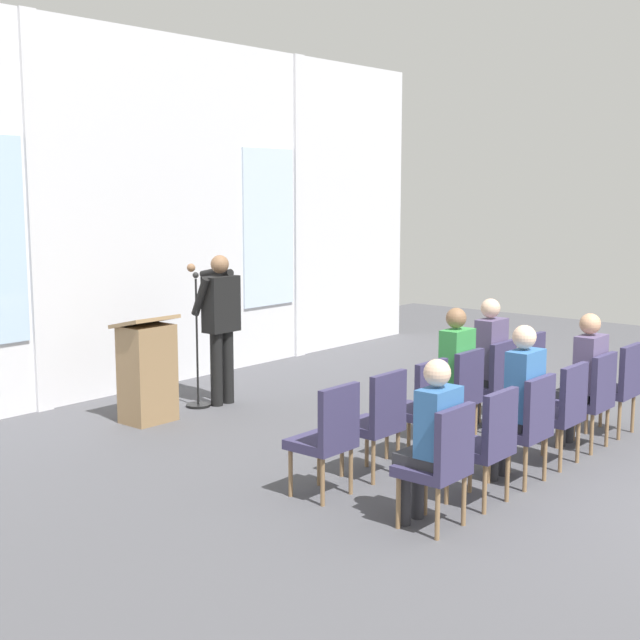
{
  "coord_description": "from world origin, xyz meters",
  "views": [
    {
      "loc": [
        -7.01,
        -1.78,
        2.49
      ],
      "look_at": [
        -0.01,
        4.11,
        1.13
      ],
      "focal_mm": 49.84,
      "sensor_mm": 36.0,
      "label": 1
    }
  ],
  "objects_px": {
    "chair_r0_c1": "(377,417)",
    "chair_r0_c4": "(493,379)",
    "chair_r1_c3": "(561,408)",
    "chair_r0_c2": "(421,403)",
    "chair_r1_c2": "(527,423)",
    "audience_r0_c4": "(487,357)",
    "chair_r1_c5": "(619,383)",
    "chair_r0_c0": "(328,434)",
    "audience_r1_c4": "(585,373)",
    "chair_r0_c3": "(459,391)",
    "speaker": "(220,318)",
    "lectern": "(147,371)",
    "audience_r0_c3": "(452,368)",
    "chair_r1_c1": "(487,440)",
    "audience_r1_c0": "(432,434)",
    "chair_r1_c0": "(441,459)",
    "audience_r1_c2": "(519,396)",
    "mic_stand": "(198,378)",
    "chair_r1_c4": "(592,395)",
    "chair_r0_c5": "(523,370)"
  },
  "relations": [
    {
      "from": "lectern",
      "to": "chair_r0_c4",
      "type": "distance_m",
      "value": 3.65
    },
    {
      "from": "chair_r0_c1",
      "to": "chair_r1_c3",
      "type": "height_order",
      "value": "same"
    },
    {
      "from": "lectern",
      "to": "chair_r0_c2",
      "type": "xyz_separation_m",
      "value": [
        0.75,
        -2.99,
        -0.02
      ]
    },
    {
      "from": "speaker",
      "to": "chair_r0_c3",
      "type": "xyz_separation_m",
      "value": [
        0.36,
        -2.97,
        -0.48
      ]
    },
    {
      "from": "lectern",
      "to": "audience_r0_c3",
      "type": "distance_m",
      "value": 3.25
    },
    {
      "from": "chair_r0_c3",
      "to": "chair_r1_c5",
      "type": "xyz_separation_m",
      "value": [
        1.33,
        -1.07,
        0.0
      ]
    },
    {
      "from": "chair_r0_c3",
      "to": "chair_r1_c0",
      "type": "bearing_deg",
      "value": -151.95
    },
    {
      "from": "chair_r0_c1",
      "to": "chair_r1_c5",
      "type": "distance_m",
      "value": 2.87
    },
    {
      "from": "chair_r0_c2",
      "to": "audience_r0_c4",
      "type": "relative_size",
      "value": 0.68
    },
    {
      "from": "chair_r1_c0",
      "to": "audience_r1_c0",
      "type": "height_order",
      "value": "audience_r1_c0"
    },
    {
      "from": "audience_r1_c2",
      "to": "chair_r1_c5",
      "type": "relative_size",
      "value": 1.45
    },
    {
      "from": "audience_r0_c4",
      "to": "chair_r1_c5",
      "type": "distance_m",
      "value": 1.34
    },
    {
      "from": "audience_r0_c3",
      "to": "chair_r0_c2",
      "type": "bearing_deg",
      "value": -173.17
    },
    {
      "from": "lectern",
      "to": "audience_r1_c4",
      "type": "xyz_separation_m",
      "value": [
        2.08,
        -3.98,
        0.18
      ]
    },
    {
      "from": "audience_r0_c4",
      "to": "chair_r1_c2",
      "type": "relative_size",
      "value": 1.46
    },
    {
      "from": "chair_r0_c0",
      "to": "chair_r0_c3",
      "type": "bearing_deg",
      "value": 0.0
    },
    {
      "from": "audience_r1_c4",
      "to": "speaker",
      "type": "bearing_deg",
      "value": 104.57
    },
    {
      "from": "chair_r0_c3",
      "to": "speaker",
      "type": "bearing_deg",
      "value": 96.92
    },
    {
      "from": "chair_r0_c2",
      "to": "chair_r1_c2",
      "type": "xyz_separation_m",
      "value": [
        0.0,
        -1.07,
        0.0
      ]
    },
    {
      "from": "chair_r0_c1",
      "to": "audience_r0_c3",
      "type": "bearing_deg",
      "value": 3.43
    },
    {
      "from": "lectern",
      "to": "chair_r1_c4",
      "type": "xyz_separation_m",
      "value": [
        2.08,
        -4.06,
        -0.02
      ]
    },
    {
      "from": "chair_r0_c2",
      "to": "chair_r1_c1",
      "type": "relative_size",
      "value": 1.0
    },
    {
      "from": "chair_r0_c3",
      "to": "audience_r1_c4",
      "type": "distance_m",
      "value": 1.21
    },
    {
      "from": "lectern",
      "to": "chair_r1_c1",
      "type": "xyz_separation_m",
      "value": [
        0.08,
        -4.06,
        -0.02
      ]
    },
    {
      "from": "chair_r0_c1",
      "to": "mic_stand",
      "type": "bearing_deg",
      "value": 76.99
    },
    {
      "from": "chair_r1_c0",
      "to": "chair_r1_c4",
      "type": "relative_size",
      "value": 1.0
    },
    {
      "from": "chair_r1_c1",
      "to": "chair_r1_c3",
      "type": "height_order",
      "value": "same"
    },
    {
      "from": "chair_r1_c2",
      "to": "chair_r1_c4",
      "type": "bearing_deg",
      "value": 0.0
    },
    {
      "from": "chair_r0_c2",
      "to": "audience_r1_c0",
      "type": "height_order",
      "value": "audience_r1_c0"
    },
    {
      "from": "audience_r1_c0",
      "to": "audience_r1_c2",
      "type": "bearing_deg",
      "value": -0.21
    },
    {
      "from": "mic_stand",
      "to": "chair_r1_c4",
      "type": "relative_size",
      "value": 1.65
    },
    {
      "from": "mic_stand",
      "to": "audience_r1_c4",
      "type": "relative_size",
      "value": 1.18
    },
    {
      "from": "chair_r0_c1",
      "to": "audience_r1_c2",
      "type": "xyz_separation_m",
      "value": [
        0.67,
        -0.99,
        0.22
      ]
    },
    {
      "from": "chair_r1_c0",
      "to": "chair_r1_c3",
      "type": "relative_size",
      "value": 1.0
    },
    {
      "from": "speaker",
      "to": "chair_r1_c1",
      "type": "relative_size",
      "value": 1.85
    },
    {
      "from": "mic_stand",
      "to": "chair_r0_c2",
      "type": "relative_size",
      "value": 1.65
    },
    {
      "from": "audience_r1_c0",
      "to": "mic_stand",
      "type": "bearing_deg",
      "value": 71.26
    },
    {
      "from": "chair_r1_c0",
      "to": "chair_r1_c1",
      "type": "relative_size",
      "value": 1.0
    },
    {
      "from": "chair_r0_c0",
      "to": "chair_r0_c1",
      "type": "relative_size",
      "value": 1.0
    },
    {
      "from": "chair_r1_c2",
      "to": "audience_r1_c4",
      "type": "bearing_deg",
      "value": 3.5
    },
    {
      "from": "chair_r0_c1",
      "to": "chair_r0_c4",
      "type": "relative_size",
      "value": 1.0
    },
    {
      "from": "chair_r0_c3",
      "to": "chair_r0_c5",
      "type": "bearing_deg",
      "value": 0.0
    },
    {
      "from": "audience_r0_c4",
      "to": "audience_r1_c0",
      "type": "height_order",
      "value": "audience_r0_c4"
    },
    {
      "from": "chair_r0_c3",
      "to": "audience_r0_c3",
      "type": "height_order",
      "value": "audience_r0_c3"
    },
    {
      "from": "chair_r0_c1",
      "to": "audience_r1_c0",
      "type": "distance_m",
      "value": 1.2
    },
    {
      "from": "chair_r1_c0",
      "to": "chair_r1_c2",
      "type": "xyz_separation_m",
      "value": [
        1.33,
        0.0,
        0.0
      ]
    },
    {
      "from": "lectern",
      "to": "chair_r0_c5",
      "type": "xyz_separation_m",
      "value": [
        2.75,
        -2.99,
        -0.02
      ]
    },
    {
      "from": "chair_r0_c0",
      "to": "audience_r1_c4",
      "type": "distance_m",
      "value": 2.85
    },
    {
      "from": "audience_r0_c4",
      "to": "chair_r1_c2",
      "type": "xyz_separation_m",
      "value": [
        -1.33,
        -1.14,
        -0.22
      ]
    },
    {
      "from": "lectern",
      "to": "audience_r1_c0",
      "type": "bearing_deg",
      "value": -98.37
    }
  ]
}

